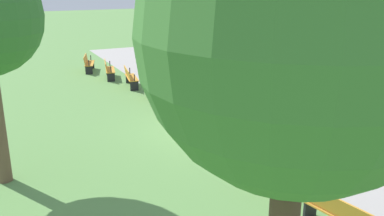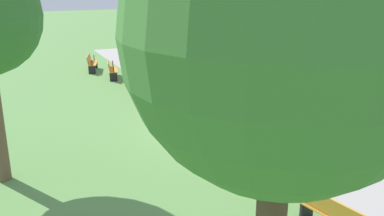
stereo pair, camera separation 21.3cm
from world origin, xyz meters
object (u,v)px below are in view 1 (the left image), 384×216
at_px(bench_2, 130,77).
at_px(bench_6, 241,137).
at_px(tree_0, 298,37).
at_px(person_seated, 182,95).
at_px(bench_8, 341,215).
at_px(bench_5, 207,115).
at_px(lamp_post, 143,22).
at_px(bench_0, 88,63).
at_px(bench_1, 109,69).
at_px(bench_4, 179,99).
at_px(bench_7, 283,168).
at_px(bench_3, 153,87).

xyz_separation_m(bench_2, bench_6, (8.91, 0.51, 0.00)).
relative_size(bench_6, tree_0, 0.28).
distance_m(bench_6, person_seated, 4.45).
bearing_deg(bench_8, bench_6, 163.67).
bearing_deg(bench_6, tree_0, -32.15).
relative_size(bench_5, lamp_post, 0.44).
bearing_deg(bench_6, lamp_post, 170.49).
height_order(bench_0, person_seated, person_seated).
bearing_deg(bench_1, bench_0, -152.26).
height_order(bench_1, bench_4, same).
xyz_separation_m(bench_2, lamp_post, (-3.26, 1.84, 2.20)).
distance_m(bench_4, lamp_post, 8.12).
height_order(bench_4, bench_8, same).
bearing_deg(bench_4, bench_5, 4.90).
height_order(bench_4, bench_6, same).
bearing_deg(bench_4, bench_1, -168.58).
relative_size(bench_4, tree_0, 0.28).
xyz_separation_m(bench_2, bench_8, (13.36, 0.00, 0.00)).
xyz_separation_m(bench_5, bench_7, (4.46, -0.25, 0.00)).
xyz_separation_m(bench_0, bench_7, (15.50, 1.33, 0.00)).
xyz_separation_m(bench_2, bench_5, (6.68, 0.57, 0.00)).
bearing_deg(person_seated, bench_0, -166.11).
height_order(bench_7, person_seated, person_seated).
distance_m(bench_1, bench_2, 2.24).
distance_m(bench_1, tree_0, 18.12).
bearing_deg(bench_7, lamp_post, 167.43).
xyz_separation_m(tree_0, lamp_post, (-18.58, 4.87, -1.65)).
bearing_deg(bench_5, bench_6, -1.63).
distance_m(bench_2, tree_0, 16.09).
relative_size(bench_1, tree_0, 0.29).
height_order(bench_1, bench_8, same).
bearing_deg(tree_0, bench_5, 157.40).
bearing_deg(bench_2, bench_3, 17.95).
xyz_separation_m(bench_5, tree_0, (8.65, -3.60, 3.86)).
bearing_deg(tree_0, bench_2, 168.82).
xyz_separation_m(bench_0, bench_4, (8.80, 1.52, 0.00)).
relative_size(bench_4, lamp_post, 0.44).
xyz_separation_m(bench_3, bench_8, (11.14, -0.32, 0.00)).
distance_m(bench_7, person_seated, 6.68).
distance_m(bench_4, bench_5, 2.24).
bearing_deg(bench_2, person_seated, 18.05).
bearing_deg(bench_1, bench_2, 24.48).
bearing_deg(tree_0, bench_1, 171.60).
xyz_separation_m(bench_5, bench_6, (2.24, -0.06, 0.00)).
distance_m(bench_4, person_seated, 0.22).
height_order(bench_0, bench_6, same).
bearing_deg(lamp_post, bench_4, -9.80).
xyz_separation_m(person_seated, tree_0, (10.85, -3.68, 3.69)).
relative_size(person_seated, lamp_post, 0.31).
bearing_deg(bench_0, bench_3, 27.75).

